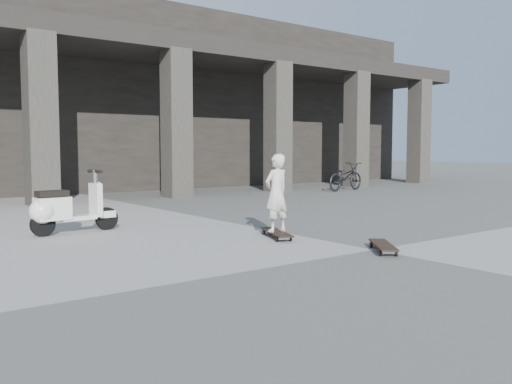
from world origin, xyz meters
TOP-DOWN VIEW (x-y plane):
  - ground at (0.00, 0.00)m, footprint 90.00×90.00m
  - colonnade at (-0.00, 13.77)m, footprint 28.00×8.82m
  - longboard at (-0.41, 1.51)m, footprint 0.56×0.98m
  - skateboard_spare at (-0.00, -0.15)m, footprint 0.69×0.80m
  - child at (-0.41, 1.51)m, footprint 0.44×0.31m
  - scooter at (-2.85, 3.76)m, footprint 1.41×0.50m
  - bicycle at (7.14, 7.30)m, footprint 1.76×0.85m

SIDE VIEW (x-z plane):
  - ground at x=0.00m, z-range 0.00..0.00m
  - longboard at x=-0.41m, z-range 0.03..0.12m
  - skateboard_spare at x=0.00m, z-range 0.03..0.13m
  - scooter at x=-2.85m, z-range -0.10..0.88m
  - bicycle at x=7.14m, z-range 0.00..0.89m
  - child at x=-0.41m, z-range 0.10..1.24m
  - colonnade at x=0.00m, z-range 0.03..6.03m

